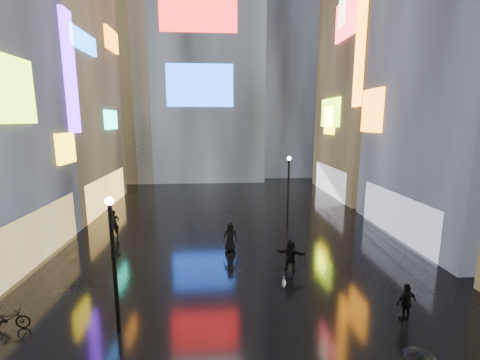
{
  "coord_description": "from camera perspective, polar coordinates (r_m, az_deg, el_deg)",
  "views": [
    {
      "loc": [
        -1.12,
        -3.2,
        7.82
      ],
      "look_at": [
        0.0,
        12.0,
        5.0
      ],
      "focal_mm": 24.0,
      "sensor_mm": 36.0,
      "label": 1
    }
  ],
  "objects": [
    {
      "name": "tower_flank_right",
      "position": [
        51.06,
        7.79,
        20.75
      ],
      "size": [
        12.0,
        12.0,
        34.0
      ],
      "primitive_type": "cube",
      "color": "black",
      "rests_on": "ground"
    },
    {
      "name": "pedestrian_5",
      "position": [
        17.54,
        8.99,
        -13.06
      ],
      "size": [
        1.66,
        1.01,
        1.7
      ],
      "primitive_type": "imported",
      "rotation": [
        0.0,
        0.0,
        2.8
      ],
      "color": "black",
      "rests_on": "ground"
    },
    {
      "name": "pedestrian_4",
      "position": [
        19.71,
        -1.77,
        -10.06
      ],
      "size": [
        0.9,
        0.6,
        1.81
      ],
      "primitive_type": "imported",
      "rotation": [
        0.0,
        0.0,
        -0.03
      ],
      "color": "black",
      "rests_on": "ground"
    },
    {
      "name": "ground",
      "position": [
        24.51,
        -1.39,
        -8.13
      ],
      "size": [
        140.0,
        140.0,
        0.0
      ],
      "primitive_type": "plane",
      "color": "black",
      "rests_on": "ground"
    },
    {
      "name": "bicycle",
      "position": [
        15.93,
        -35.95,
        -19.33
      ],
      "size": [
        1.62,
        0.6,
        0.84
      ],
      "primitive_type": "imported",
      "rotation": [
        0.0,
        0.0,
        1.59
      ],
      "color": "black",
      "rests_on": "ground"
    },
    {
      "name": "building_right_far",
      "position": [
        37.84,
        24.09,
        18.97
      ],
      "size": [
        10.28,
        12.0,
        28.0
      ],
      "color": "black",
      "rests_on": "ground"
    },
    {
      "name": "lamp_far",
      "position": [
        24.73,
        8.59,
        -1.01
      ],
      "size": [
        0.3,
        0.3,
        5.2
      ],
      "color": "black",
      "rests_on": "ground"
    },
    {
      "name": "building_left_far",
      "position": [
        32.92,
        -32.16,
        14.44
      ],
      "size": [
        10.28,
        12.0,
        22.0
      ],
      "color": "black",
      "rests_on": "ground"
    },
    {
      "name": "pedestrian_6",
      "position": [
        23.44,
        -21.47,
        -7.3
      ],
      "size": [
        0.83,
        0.74,
        1.91
      ],
      "primitive_type": "imported",
      "rotation": [
        0.0,
        0.0,
        0.51
      ],
      "color": "black",
      "rests_on": "ground"
    },
    {
      "name": "tower_main",
      "position": [
        49.02,
        -6.97,
        26.02
      ],
      "size": [
        16.0,
        14.2,
        42.0
      ],
      "color": "black",
      "rests_on": "ground"
    },
    {
      "name": "tower_flank_left",
      "position": [
        47.28,
        -20.85,
        16.11
      ],
      "size": [
        10.0,
        10.0,
        26.0
      ],
      "primitive_type": "cube",
      "color": "black",
      "rests_on": "ground"
    },
    {
      "name": "lamp_near",
      "position": [
        12.79,
        -21.57,
        -12.7
      ],
      "size": [
        0.3,
        0.3,
        5.2
      ],
      "color": "black",
      "rests_on": "ground"
    },
    {
      "name": "umbrella_2",
      "position": [
        19.29,
        -1.79,
        -6.39
      ],
      "size": [
        1.12,
        1.11,
        0.82
      ],
      "primitive_type": "imported",
      "rotation": [
        0.0,
        0.0,
        4.99
      ],
      "color": "black",
      "rests_on": "pedestrian_4"
    },
    {
      "name": "pedestrian_3",
      "position": [
        15.04,
        27.48,
        -18.72
      ],
      "size": [
        0.97,
        0.56,
        1.55
      ],
      "primitive_type": "imported",
      "rotation": [
        0.0,
        0.0,
        3.36
      ],
      "color": "black",
      "rests_on": "ground"
    }
  ]
}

